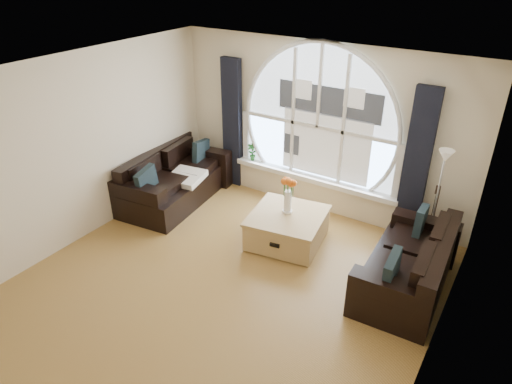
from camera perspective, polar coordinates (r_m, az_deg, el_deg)
The scene contains 20 objects.
ground at distance 5.99m, azimuth -4.75°, elevation -12.37°, with size 5.00×5.50×0.01m, color brown.
ceiling at distance 4.70m, azimuth -6.08°, elevation 13.40°, with size 5.00×5.50×0.01m, color silver.
wall_back at distance 7.37m, azimuth 7.85°, elevation 7.84°, with size 5.00×0.01×2.70m, color beige.
wall_left at distance 6.90m, azimuth -22.11°, elevation 4.52°, with size 0.01×5.50×2.70m, color beige.
wall_right at distance 4.39m, azimuth 22.02°, elevation -9.69°, with size 0.01×5.50×2.70m, color beige.
attic_slope at distance 3.93m, azimuth 20.43°, elevation 3.19°, with size 0.92×5.50×0.72m, color silver.
arched_window at distance 7.25m, azimuth 7.89°, elevation 9.81°, with size 2.60×0.06×2.15m, color silver.
window_sill at distance 7.62m, azimuth 7.11°, elevation 1.70°, with size 2.90×0.22×0.08m, color white.
window_frame at distance 7.22m, azimuth 7.78°, elevation 9.75°, with size 2.76×0.08×2.15m, color white.
neighbor_house at distance 7.22m, azimuth 8.85°, elevation 8.61°, with size 1.70×0.02×1.50m, color silver.
curtain_left at distance 8.09m, azimuth -2.98°, elevation 8.47°, with size 0.35×0.12×2.30m, color black.
curtain_right at distance 6.88m, azimuth 19.39°, elevation 3.09°, with size 0.35×0.12×2.30m, color black.
sofa_left at distance 7.88m, azimuth -10.13°, elevation 1.53°, with size 0.98×1.95×0.87m, color black.
sofa_right at distance 6.12m, azimuth 18.47°, elevation -8.25°, with size 0.91×1.81×0.81m, color black.
coffee_chest at distance 6.76m, azimuth 3.93°, elevation -4.37°, with size 1.04×1.04×0.51m, color tan.
throw_blanket at distance 7.71m, azimuth -8.75°, elevation 1.83°, with size 0.55×0.55×0.10m, color silver.
vase_flowers at distance 6.51m, azimuth 4.04°, elevation 0.44°, with size 0.24×0.24×0.70m, color white.
floor_lamp at distance 6.68m, azimuth 21.49°, elevation -1.44°, with size 0.24×0.24×1.60m, color #B2B2B2.
guitar at distance 6.95m, azimuth 21.29°, elevation -2.80°, with size 0.36×0.24×1.06m, color brown.
potted_plant at distance 8.06m, azimuth -0.48°, elevation 5.07°, with size 0.17×0.12×0.32m, color #1E6023.
Camera 1 is at (2.84, -3.55, 3.91)m, focal length 32.02 mm.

